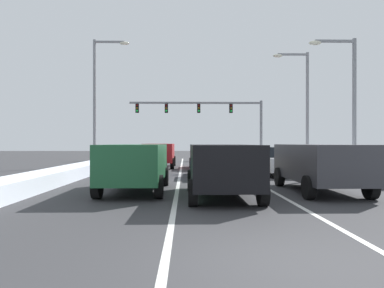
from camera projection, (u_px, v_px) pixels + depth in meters
ground_plane at (213, 177)px, 18.03m from camera, size 120.00×120.00×0.00m
lane_stripe_between_right_lane_and_center_lane at (237, 172)px, 21.32m from camera, size 0.14×35.84×0.01m
lane_stripe_between_center_lane_and_left_lane at (180, 172)px, 21.25m from camera, size 0.14×35.84×0.01m
snow_bank_right_shoulder at (325, 168)px, 21.41m from camera, size 1.87×35.84×0.47m
snow_bank_left_shoulder at (91, 167)px, 21.15m from camera, size 1.36×35.84×0.58m
suv_charcoal_right_lane_nearest at (319, 163)px, 12.58m from camera, size 2.16×4.90×1.67m
sedan_white_right_lane_second at (278, 161)px, 19.25m from camera, size 2.00×4.50×1.51m
sedan_maroon_right_lane_third at (250, 156)px, 26.20m from camera, size 2.00×4.50×1.51m
suv_black_center_lane_nearest at (222, 165)px, 11.41m from camera, size 2.16×4.90×1.67m
sedan_tan_center_lane_second at (217, 162)px, 18.40m from camera, size 2.00×4.50×1.51m
sedan_gray_center_lane_third at (204, 157)px, 23.99m from camera, size 2.00×4.50×1.51m
suv_green_left_lane_nearest at (136, 163)px, 12.71m from camera, size 2.16×4.90×1.67m
sedan_navy_left_lane_second at (146, 161)px, 18.85m from camera, size 2.00×4.50×1.51m
suv_red_left_lane_third at (160, 153)px, 25.26m from camera, size 2.16×4.90×1.67m
traffic_light_gantry at (211, 113)px, 37.57m from camera, size 14.00×0.47×6.20m
street_lamp_right_near at (347, 92)px, 19.78m from camera, size 2.66×0.36×7.52m
street_lamp_right_mid at (303, 98)px, 26.29m from camera, size 2.66×0.36×8.40m
street_lamp_left_mid at (99, 92)px, 26.21m from camera, size 2.66×0.36×9.31m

